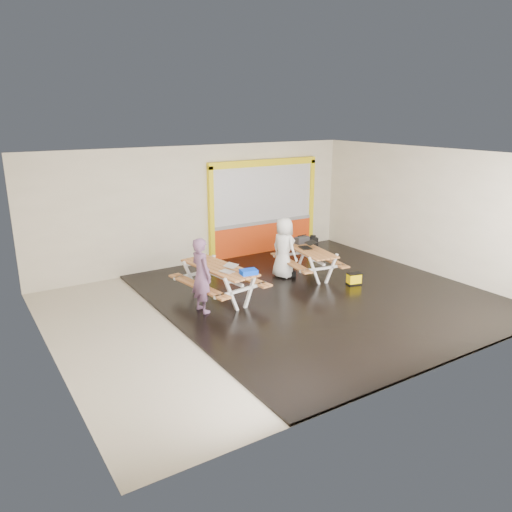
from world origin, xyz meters
TOP-DOWN VIEW (x-y plane):
  - room at (0.00, 0.00)m, footprint 10.02×8.02m
  - deck at (1.25, 0.00)m, footprint 7.50×7.98m
  - kiosk at (2.20, 3.93)m, footprint 3.88×0.16m
  - picnic_table_left at (-0.99, 0.98)m, footprint 1.78×2.38m
  - picnic_table_right at (1.95, 1.28)m, footprint 1.64×2.19m
  - person_left at (-1.68, 0.52)m, footprint 0.47×0.66m
  - person_right at (1.32, 1.57)m, footprint 0.66×0.90m
  - laptop_left at (-0.98, 0.55)m, footprint 0.44×0.42m
  - laptop_right at (1.97, 1.38)m, footprint 0.50×0.46m
  - blue_pouch at (-0.69, 0.12)m, footprint 0.41×0.32m
  - toolbox at (2.15, 1.86)m, footprint 0.43×0.24m
  - backpack at (2.57, 1.89)m, footprint 0.30×0.22m
  - dark_case at (1.39, 1.50)m, footprint 0.41×0.32m
  - fluke_bag at (2.50, 0.04)m, footprint 0.40×0.31m

SIDE VIEW (x-z plane):
  - deck at x=1.25m, z-range 0.00..0.05m
  - dark_case at x=1.39m, z-range 0.05..0.20m
  - fluke_bag at x=2.50m, z-range 0.04..0.35m
  - picnic_table_right at x=1.95m, z-range 0.21..1.02m
  - picnic_table_left at x=-0.99m, z-range 0.23..1.10m
  - backpack at x=2.57m, z-range 0.51..0.96m
  - person_right at x=1.32m, z-range 0.00..1.69m
  - laptop_right at x=1.97m, z-range 0.77..0.95m
  - toolbox at x=2.15m, z-range 0.78..1.02m
  - person_left at x=-1.68m, z-range 0.05..1.77m
  - laptop_left at x=-0.98m, z-range 0.84..1.00m
  - blue_pouch at x=-0.69m, z-range 0.87..0.98m
  - kiosk at x=2.20m, z-range -0.06..2.94m
  - room at x=0.00m, z-range -0.01..3.51m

